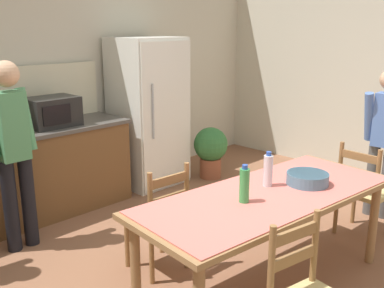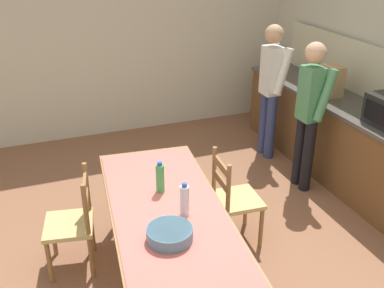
{
  "view_description": "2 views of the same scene",
  "coord_description": "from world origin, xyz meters",
  "px_view_note": "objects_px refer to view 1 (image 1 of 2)",
  "views": [
    {
      "loc": [
        -2.45,
        -2.01,
        1.97
      ],
      "look_at": [
        -0.21,
        0.21,
        1.11
      ],
      "focal_mm": 42.0,
      "sensor_mm": 36.0,
      "label": 1
    },
    {
      "loc": [
        2.88,
        -1.09,
        2.68
      ],
      "look_at": [
        -0.36,
        0.13,
        1.03
      ],
      "focal_mm": 42.0,
      "sensor_mm": 36.0,
      "label": 2
    }
  ],
  "objects_px": {
    "microwave": "(52,112)",
    "person_by_table": "(384,136)",
    "dining_table": "(268,203)",
    "chair_side_far_left": "(159,219)",
    "serving_bowl": "(308,178)",
    "bottle_near_centre": "(244,185)",
    "bottle_off_centre": "(268,170)",
    "potted_plant": "(211,149)",
    "refrigerator": "(149,112)",
    "person_at_counter": "(13,147)",
    "chair_head_end": "(363,192)"
  },
  "relations": [
    {
      "from": "person_at_counter",
      "to": "person_by_table",
      "type": "height_order",
      "value": "person_at_counter"
    },
    {
      "from": "refrigerator",
      "to": "microwave",
      "type": "bearing_deg",
      "value": 179.15
    },
    {
      "from": "bottle_near_centre",
      "to": "potted_plant",
      "type": "bearing_deg",
      "value": 47.18
    },
    {
      "from": "bottle_near_centre",
      "to": "potted_plant",
      "type": "relative_size",
      "value": 0.4
    },
    {
      "from": "microwave",
      "to": "bottle_near_centre",
      "type": "xyz_separation_m",
      "value": [
        0.1,
        -2.43,
        -0.19
      ]
    },
    {
      "from": "bottle_near_centre",
      "to": "potted_plant",
      "type": "height_order",
      "value": "bottle_near_centre"
    },
    {
      "from": "microwave",
      "to": "chair_side_far_left",
      "type": "distance_m",
      "value": 1.81
    },
    {
      "from": "dining_table",
      "to": "person_by_table",
      "type": "bearing_deg",
      "value": -1.55
    },
    {
      "from": "bottle_near_centre",
      "to": "chair_head_end",
      "type": "height_order",
      "value": "bottle_near_centre"
    },
    {
      "from": "microwave",
      "to": "bottle_off_centre",
      "type": "xyz_separation_m",
      "value": [
        0.48,
        -2.36,
        -0.19
      ]
    },
    {
      "from": "bottle_off_centre",
      "to": "chair_side_far_left",
      "type": "xyz_separation_m",
      "value": [
        -0.52,
        0.67,
        -0.45
      ]
    },
    {
      "from": "serving_bowl",
      "to": "potted_plant",
      "type": "bearing_deg",
      "value": 60.09
    },
    {
      "from": "bottle_off_centre",
      "to": "serving_bowl",
      "type": "bearing_deg",
      "value": -38.58
    },
    {
      "from": "chair_side_far_left",
      "to": "chair_head_end",
      "type": "relative_size",
      "value": 1.0
    },
    {
      "from": "refrigerator",
      "to": "serving_bowl",
      "type": "bearing_deg",
      "value": -102.04
    },
    {
      "from": "serving_bowl",
      "to": "bottle_near_centre",
      "type": "bearing_deg",
      "value": 168.68
    },
    {
      "from": "dining_table",
      "to": "potted_plant",
      "type": "xyz_separation_m",
      "value": [
        1.57,
        2.01,
        -0.3
      ]
    },
    {
      "from": "dining_table",
      "to": "chair_side_far_left",
      "type": "distance_m",
      "value": 0.9
    },
    {
      "from": "microwave",
      "to": "chair_side_far_left",
      "type": "relative_size",
      "value": 0.55
    },
    {
      "from": "microwave",
      "to": "person_at_counter",
      "type": "bearing_deg",
      "value": -141.74
    },
    {
      "from": "dining_table",
      "to": "chair_side_far_left",
      "type": "bearing_deg",
      "value": 117.78
    },
    {
      "from": "bottle_off_centre",
      "to": "potted_plant",
      "type": "bearing_deg",
      "value": 52.65
    },
    {
      "from": "microwave",
      "to": "bottle_near_centre",
      "type": "height_order",
      "value": "microwave"
    },
    {
      "from": "chair_side_far_left",
      "to": "potted_plant",
      "type": "relative_size",
      "value": 1.36
    },
    {
      "from": "refrigerator",
      "to": "microwave",
      "type": "xyz_separation_m",
      "value": [
        -1.27,
        0.02,
        0.18
      ]
    },
    {
      "from": "serving_bowl",
      "to": "person_at_counter",
      "type": "relative_size",
      "value": 0.19
    },
    {
      "from": "microwave",
      "to": "chair_head_end",
      "type": "height_order",
      "value": "microwave"
    },
    {
      "from": "microwave",
      "to": "person_by_table",
      "type": "height_order",
      "value": "person_by_table"
    },
    {
      "from": "microwave",
      "to": "person_at_counter",
      "type": "relative_size",
      "value": 0.3
    },
    {
      "from": "refrigerator",
      "to": "dining_table",
      "type": "relative_size",
      "value": 0.83
    },
    {
      "from": "potted_plant",
      "to": "chair_side_far_left",
      "type": "bearing_deg",
      "value": -147.82
    },
    {
      "from": "bottle_off_centre",
      "to": "person_by_table",
      "type": "bearing_deg",
      "value": -4.75
    },
    {
      "from": "dining_table",
      "to": "microwave",
      "type": "bearing_deg",
      "value": 98.48
    },
    {
      "from": "bottle_off_centre",
      "to": "person_at_counter",
      "type": "xyz_separation_m",
      "value": [
        -1.14,
        1.84,
        0.05
      ]
    },
    {
      "from": "person_at_counter",
      "to": "person_by_table",
      "type": "relative_size",
      "value": 1.09
    },
    {
      "from": "microwave",
      "to": "chair_head_end",
      "type": "xyz_separation_m",
      "value": [
        1.71,
        -2.59,
        -0.64
      ]
    },
    {
      "from": "refrigerator",
      "to": "person_at_counter",
      "type": "relative_size",
      "value": 1.08
    },
    {
      "from": "bottle_off_centre",
      "to": "person_at_counter",
      "type": "bearing_deg",
      "value": 121.77
    },
    {
      "from": "dining_table",
      "to": "bottle_off_centre",
      "type": "bearing_deg",
      "value": 39.97
    },
    {
      "from": "microwave",
      "to": "bottle_off_centre",
      "type": "height_order",
      "value": "microwave"
    },
    {
      "from": "person_by_table",
      "to": "chair_side_far_left",
      "type": "bearing_deg",
      "value": -24.96
    },
    {
      "from": "chair_head_end",
      "to": "person_by_table",
      "type": "height_order",
      "value": "person_by_table"
    },
    {
      "from": "refrigerator",
      "to": "bottle_near_centre",
      "type": "bearing_deg",
      "value": -115.79
    },
    {
      "from": "dining_table",
      "to": "serving_bowl",
      "type": "distance_m",
      "value": 0.4
    },
    {
      "from": "microwave",
      "to": "person_by_table",
      "type": "relative_size",
      "value": 0.33
    },
    {
      "from": "refrigerator",
      "to": "bottle_off_centre",
      "type": "xyz_separation_m",
      "value": [
        -0.79,
        -2.34,
        -0.01
      ]
    },
    {
      "from": "refrigerator",
      "to": "chair_side_far_left",
      "type": "xyz_separation_m",
      "value": [
        -1.3,
        -1.67,
        -0.46
      ]
    },
    {
      "from": "bottle_near_centre",
      "to": "microwave",
      "type": "bearing_deg",
      "value": 92.44
    },
    {
      "from": "microwave",
      "to": "potted_plant",
      "type": "distance_m",
      "value": 2.11
    },
    {
      "from": "bottle_near_centre",
      "to": "person_by_table",
      "type": "relative_size",
      "value": 0.18
    }
  ]
}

